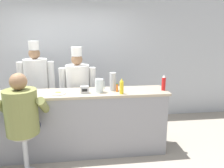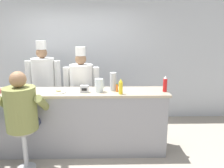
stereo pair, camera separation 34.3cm
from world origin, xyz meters
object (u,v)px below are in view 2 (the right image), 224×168
napkin_dispenser_chrome (84,89)px  coffee_mug_white (19,91)px  cup_stack_steel (113,82)px  cook_in_whites_far (82,88)px  ketchup_bottle_red (165,84)px  water_pitcher_clear (99,85)px  breakfast_plate (59,92)px  cook_in_whites_near (44,81)px  diner_seated_olive (22,110)px  hot_sauce_bottle_orange (117,88)px  mustard_bottle_yellow (121,87)px

napkin_dispenser_chrome → coffee_mug_white: bearing=-177.1°
napkin_dispenser_chrome → cup_stack_steel: bearing=12.6°
cook_in_whites_far → ketchup_bottle_red: bearing=-25.6°
water_pitcher_clear → napkin_dispenser_chrome: water_pitcher_clear is taller
breakfast_plate → napkin_dispenser_chrome: (0.40, -0.00, 0.04)m
napkin_dispenser_chrome → water_pitcher_clear: bearing=5.5°
cup_stack_steel → cook_in_whites_near: size_ratio=0.16×
breakfast_plate → diner_seated_olive: 0.60m
water_pitcher_clear → cup_stack_steel: 0.24m
water_pitcher_clear → breakfast_plate: (-0.63, -0.02, -0.09)m
cook_in_whites_far → cup_stack_steel: bearing=-45.5°
hot_sauce_bottle_orange → napkin_dispenser_chrome: size_ratio=1.02×
mustard_bottle_yellow → napkin_dispenser_chrome: (-0.56, 0.10, -0.06)m
coffee_mug_white → ketchup_bottle_red: bearing=1.7°
mustard_bottle_yellow → cup_stack_steel: 0.23m
cup_stack_steel → diner_seated_olive: size_ratio=0.20×
diner_seated_olive → hot_sauce_bottle_orange: bearing=16.9°
breakfast_plate → napkin_dispenser_chrome: 0.41m
mustard_bottle_yellow → cook_in_whites_near: (-1.49, 1.15, -0.17)m
diner_seated_olive → cook_in_whites_near: cook_in_whites_near is taller
hot_sauce_bottle_orange → diner_seated_olive: diner_seated_olive is taller
mustard_bottle_yellow → ketchup_bottle_red: bearing=9.4°
ketchup_bottle_red → coffee_mug_white: (-2.25, -0.07, -0.07)m
water_pitcher_clear → coffee_mug_white: bearing=-176.6°
diner_seated_olive → cook_in_whites_far: bearing=56.1°
water_pitcher_clear → breakfast_plate: 0.64m
coffee_mug_white → breakfast_plate: bearing=5.4°
hot_sauce_bottle_orange → cup_stack_steel: 0.13m
water_pitcher_clear → cook_in_whites_far: size_ratio=0.12×
hot_sauce_bottle_orange → cup_stack_steel: size_ratio=0.45×
mustard_bottle_yellow → napkin_dispenser_chrome: 0.57m
mustard_bottle_yellow → cook_in_whites_far: bearing=131.1°
ketchup_bottle_red → water_pitcher_clear: ketchup_bottle_red is taller
hot_sauce_bottle_orange → cook_in_whites_near: 1.77m
ketchup_bottle_red → diner_seated_olive: diner_seated_olive is taller
ketchup_bottle_red → diner_seated_olive: 2.15m
cup_stack_steel → napkin_dispenser_chrome: 0.47m
hot_sauce_bottle_orange → coffee_mug_white: size_ratio=0.92×
mustard_bottle_yellow → hot_sauce_bottle_orange: mustard_bottle_yellow is taller
breakfast_plate → diner_seated_olive: bearing=-138.5°
mustard_bottle_yellow → breakfast_plate: (-0.96, 0.10, -0.10)m
cup_stack_steel → cook_in_whites_far: size_ratio=0.17×
breakfast_plate → coffee_mug_white: 0.59m
napkin_dispenser_chrome → breakfast_plate: bearing=179.4°
cup_stack_steel → cook_in_whites_near: bearing=145.4°
hot_sauce_bottle_orange → diner_seated_olive: size_ratio=0.09×
ketchup_bottle_red → hot_sauce_bottle_orange: (-0.76, 0.01, -0.06)m
hot_sauce_bottle_orange → breakfast_plate: size_ratio=0.59×
ketchup_bottle_red → diner_seated_olive: size_ratio=0.18×
cook_in_whites_near → breakfast_plate: bearing=-63.2°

